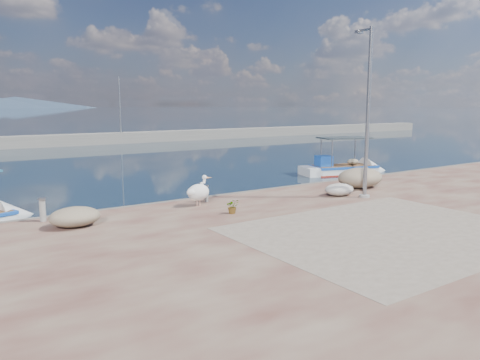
% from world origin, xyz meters
% --- Properties ---
extents(ground, '(1400.00, 1400.00, 0.00)m').
position_xyz_m(ground, '(0.00, 0.00, 0.00)').
color(ground, '#162635').
rests_on(ground, ground).
extents(quay, '(44.00, 22.00, 0.50)m').
position_xyz_m(quay, '(0.00, -6.00, 0.25)').
color(quay, '#532924').
rests_on(quay, ground).
extents(quay_patch, '(9.00, 7.00, 0.01)m').
position_xyz_m(quay_patch, '(1.00, -3.00, 0.50)').
color(quay_patch, gray).
rests_on(quay_patch, quay).
extents(breakwater, '(120.00, 2.20, 7.50)m').
position_xyz_m(breakwater, '(-0.00, 40.00, 0.60)').
color(breakwater, gray).
rests_on(breakwater, ground).
extents(boat_right, '(5.98, 3.33, 2.74)m').
position_xyz_m(boat_right, '(11.27, 8.79, 0.21)').
color(boat_right, white).
rests_on(boat_right, ground).
extents(pelican, '(1.25, 0.74, 1.18)m').
position_xyz_m(pelican, '(-2.07, 3.60, 1.06)').
color(pelican, tan).
rests_on(pelican, quay).
extents(lamp_post, '(0.44, 0.96, 7.00)m').
position_xyz_m(lamp_post, '(4.59, 1.17, 3.80)').
color(lamp_post, gray).
rests_on(lamp_post, quay).
extents(bollard_near, '(0.22, 0.22, 0.68)m').
position_xyz_m(bollard_near, '(-1.47, 4.09, 0.87)').
color(bollard_near, gray).
rests_on(bollard_near, quay).
extents(bollard_far, '(0.26, 0.26, 0.80)m').
position_xyz_m(bollard_far, '(-7.61, 4.41, 0.93)').
color(bollard_far, gray).
rests_on(bollard_far, quay).
extents(potted_plant, '(0.60, 0.56, 0.53)m').
position_xyz_m(potted_plant, '(-1.69, 1.78, 0.77)').
color(potted_plant, '#33722D').
rests_on(potted_plant, quay).
extents(net_pile_d, '(1.38, 1.04, 0.52)m').
position_xyz_m(net_pile_d, '(3.99, 2.03, 0.76)').
color(net_pile_d, beige).
rests_on(net_pile_d, quay).
extents(net_pile_c, '(2.40, 1.71, 0.94)m').
position_xyz_m(net_pile_c, '(6.23, 2.87, 0.97)').
color(net_pile_c, tan).
rests_on(net_pile_c, quay).
extents(net_pile_b, '(1.62, 1.26, 0.63)m').
position_xyz_m(net_pile_b, '(-6.90, 3.11, 0.82)').
color(net_pile_b, tan).
rests_on(net_pile_b, quay).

